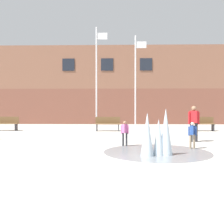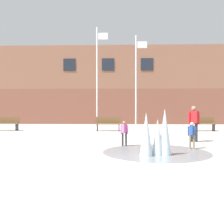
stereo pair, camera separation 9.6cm
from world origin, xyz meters
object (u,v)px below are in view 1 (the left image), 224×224
object	(u,v)px
child_with_pink_shirt	(192,133)
flagpole_left	(97,75)
park_bench_far_right	(202,124)
flagpole_right	(136,79)
park_bench_under_left_flagpole	(108,124)
child_in_fountain	(125,131)
park_bench_far_left	(6,123)
adult_near_bench	(194,121)

from	to	relation	value
child_with_pink_shirt	flagpole_left	size ratio (longest dim) A/B	0.14
park_bench_far_right	flagpole_right	bearing A→B (deg)	166.19
park_bench_far_right	child_with_pink_shirt	world-z (taller)	child_with_pink_shirt
park_bench_under_left_flagpole	flagpole_right	distance (m)	3.73
child_in_fountain	child_with_pink_shirt	world-z (taller)	same
park_bench_far_left	park_bench_far_right	distance (m)	12.81
park_bench_far_right	child_in_fountain	world-z (taller)	child_in_fountain
child_in_fountain	flagpole_right	world-z (taller)	flagpole_right
adult_near_bench	flagpole_right	xyz separation A→B (m)	(-2.14, 6.40, 2.53)
flagpole_right	child_with_pink_shirt	bearing A→B (deg)	-79.60
adult_near_bench	park_bench_far_left	bearing A→B (deg)	-167.30
park_bench_far_left	adult_near_bench	distance (m)	12.04
child_in_fountain	adult_near_bench	distance (m)	3.38
park_bench_far_right	park_bench_under_left_flagpole	bearing A→B (deg)	-178.40
park_bench_far_right	flagpole_left	distance (m)	7.70
flagpole_left	child_with_pink_shirt	bearing A→B (deg)	-63.16
child_with_pink_shirt	child_in_fountain	bearing A→B (deg)	112.05
park_bench_far_left	park_bench_far_right	size ratio (longest dim) A/B	1.00
park_bench_under_left_flagpole	child_in_fountain	xyz separation A→B (m)	(0.94, -6.51, 0.10)
flagpole_left	park_bench_far_right	bearing A→B (deg)	-8.51
park_bench_far_left	park_bench_under_left_flagpole	distance (m)	6.73
park_bench_under_left_flagpole	adult_near_bench	bearing A→B (deg)	-52.15
adult_near_bench	flagpole_right	distance (m)	7.21
flagpole_left	park_bench_under_left_flagpole	bearing A→B (deg)	-56.37
child_in_fountain	flagpole_left	world-z (taller)	flagpole_left
adult_near_bench	child_with_pink_shirt	xyz separation A→B (m)	(-0.61, -1.95, -0.35)
park_bench_far_right	adult_near_bench	bearing A→B (deg)	-110.85
park_bench_far_right	flagpole_left	size ratio (longest dim) A/B	0.23
park_bench_far_right	child_with_pink_shirt	distance (m)	7.79
park_bench_under_left_flagpole	flagpole_left	size ratio (longest dim) A/B	0.23
park_bench_under_left_flagpole	child_in_fountain	distance (m)	6.58
park_bench_under_left_flagpole	adult_near_bench	xyz separation A→B (m)	(4.04, -5.20, 0.45)
flagpole_right	park_bench_far_right	bearing A→B (deg)	-13.81
child_in_fountain	flagpole_right	size ratio (longest dim) A/B	0.15
park_bench_far_right	child_in_fountain	distance (m)	8.43
park_bench_under_left_flagpole	flagpole_left	bearing A→B (deg)	123.63
park_bench_under_left_flagpole	child_in_fountain	size ratio (longest dim) A/B	1.62
park_bench_far_left	flagpole_right	size ratio (longest dim) A/B	0.25
child_with_pink_shirt	park_bench_far_right	bearing A→B (deg)	16.55
park_bench_far_left	child_in_fountain	bearing A→B (deg)	-41.08
park_bench_under_left_flagpole	child_in_fountain	world-z (taller)	child_in_fountain
adult_near_bench	flagpole_right	world-z (taller)	flagpole_right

